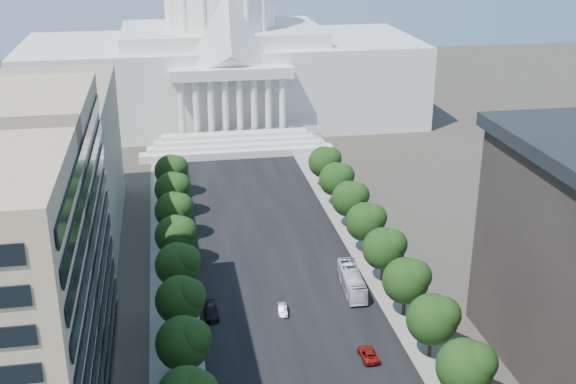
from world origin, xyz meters
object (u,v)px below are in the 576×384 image
car_red (368,354)px  car_silver (282,310)px  city_bus (352,281)px  car_dark_b (211,312)px

car_red → car_silver: bearing=-56.7°
car_silver → car_red: (10.33, -14.85, 0.04)m
city_bus → car_red: bearing=-94.5°
car_red → city_bus: (2.87, 20.51, 1.09)m
car_dark_b → city_bus: size_ratio=0.43×
car_red → car_dark_b: 27.10m
car_red → car_dark_b: size_ratio=0.90×
car_silver → city_bus: 14.40m
car_dark_b → car_silver: bearing=-7.4°
car_silver → city_bus: city_bus is taller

